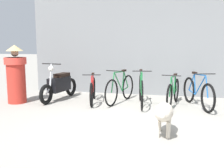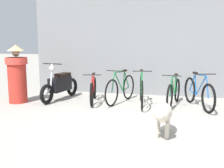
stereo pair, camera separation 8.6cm
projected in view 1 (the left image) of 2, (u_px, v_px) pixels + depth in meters
The scene contains 10 objects.
ground_plane at pixel (131, 128), 4.92m from camera, with size 60.00×60.00×0.00m, color #9E998E.
shop_wall_back at pixel (149, 43), 7.93m from camera, with size 7.40×0.20×3.15m.
bicycle_0 at pixel (93, 90), 7.03m from camera, with size 0.53×1.60×0.80m.
bicycle_1 at pixel (120, 89), 7.00m from camera, with size 0.55×1.65×0.90m.
bicycle_2 at pixel (141, 90), 6.70m from camera, with size 0.46×1.78×0.93m.
bicycle_3 at pixel (173, 92), 6.66m from camera, with size 0.46×1.63×0.82m.
bicycle_4 at pixel (198, 93), 6.48m from camera, with size 0.66×1.69×0.89m.
motorcycle at pixel (59, 85), 7.34m from camera, with size 0.58×1.79×1.05m.
stray_dog at pixel (164, 113), 4.43m from camera, with size 0.33×1.13×0.62m.
person_in_robes at pixel (16, 74), 6.90m from camera, with size 0.78×0.78×1.53m.
Camera 1 is at (0.72, -4.70, 1.57)m, focal length 42.00 mm.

